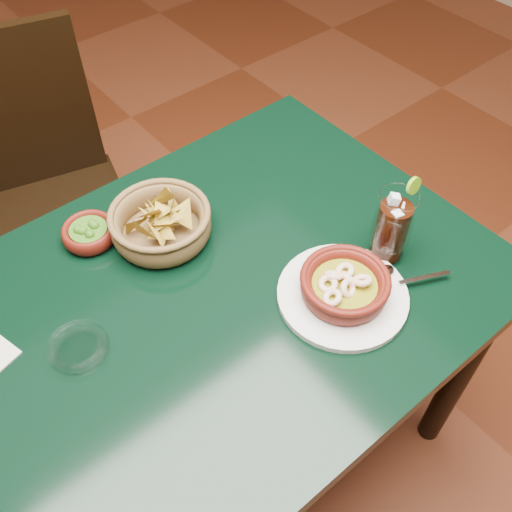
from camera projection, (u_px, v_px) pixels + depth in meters
ground at (214, 457)px, 1.65m from camera, size 7.00×7.00×0.00m
dining_table at (196, 335)px, 1.15m from camera, size 1.20×0.80×0.75m
dining_chair at (42, 198)px, 1.59m from camera, size 0.54×0.54×0.96m
shrimp_plate at (344, 288)px, 1.06m from camera, size 0.32×0.25×0.07m
chip_basket at (161, 223)px, 1.16m from camera, size 0.24×0.24×0.15m
guacamole_ramekin at (89, 233)px, 1.17m from camera, size 0.13×0.13×0.04m
cola_drink at (392, 227)px, 1.10m from camera, size 0.16×0.16×0.18m
glass_ashtray at (78, 348)px, 1.00m from camera, size 0.12×0.12×0.03m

